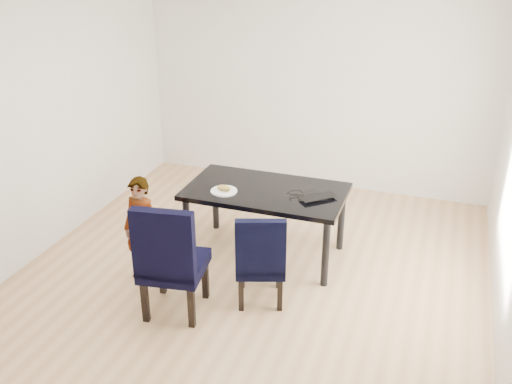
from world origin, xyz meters
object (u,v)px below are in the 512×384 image
(plate, at_px, (224,191))
(laptop, at_px, (316,196))
(chair_left, at_px, (174,256))
(dining_table, at_px, (266,222))
(chair_right, at_px, (261,256))
(child, at_px, (142,230))

(plate, xyz_separation_m, laptop, (0.90, 0.18, 0.01))
(chair_left, bearing_deg, laptop, 41.94)
(dining_table, xyz_separation_m, plate, (-0.38, -0.19, 0.38))
(plate, bearing_deg, dining_table, 26.92)
(chair_right, height_order, child, child)
(chair_left, relative_size, plate, 4.12)
(child, relative_size, plate, 3.99)
(dining_table, height_order, chair_left, chair_left)
(chair_left, height_order, child, chair_left)
(child, bearing_deg, dining_table, 49.11)
(laptop, bearing_deg, chair_left, 7.37)
(chair_left, distance_m, chair_right, 0.78)
(chair_right, distance_m, plate, 0.89)
(dining_table, relative_size, plate, 6.00)
(dining_table, distance_m, child, 1.28)
(chair_right, height_order, plate, chair_right)
(child, distance_m, plate, 0.90)
(chair_right, xyz_separation_m, child, (-1.18, -0.05, 0.08))
(laptop, bearing_deg, chair_right, 25.28)
(child, bearing_deg, laptop, 37.34)
(chair_right, bearing_deg, plate, 116.01)
(plate, bearing_deg, chair_right, -44.98)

